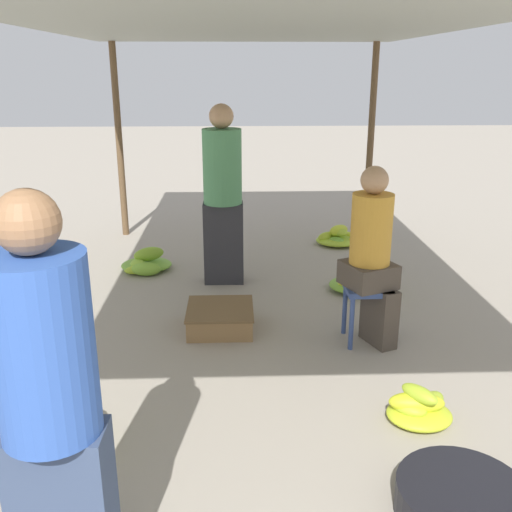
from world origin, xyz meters
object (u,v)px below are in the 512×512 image
object	(u,v)px
banana_pile_left_0	(65,427)
crate_near	(220,318)
vendor_foreground	(51,409)
banana_pile_right_2	(419,408)
vendor_seated	(373,253)
banana_pile_right_1	(339,238)
stool	(367,297)
basin_black	(462,502)
banana_pile_right_0	(361,282)
shopper_walking_mid	(223,193)
banana_pile_left_1	(145,264)

from	to	relation	value
banana_pile_left_0	crate_near	size ratio (longest dim) A/B	0.84
vendor_foreground	banana_pile_right_2	bearing A→B (deg)	32.65
vendor_seated	crate_near	bearing A→B (deg)	166.86
banana_pile_right_1	crate_near	size ratio (longest dim) A/B	1.10
stool	banana_pile_left_0	distance (m)	2.30
basin_black	banana_pile_left_0	bearing A→B (deg)	162.28
vendor_foreground	banana_pile_right_1	distance (m)	5.13
vendor_foreground	banana_pile_right_0	xyz separation A→B (m)	(1.85, 3.23, -0.78)
vendor_foreground	vendor_seated	xyz separation A→B (m)	(1.67, 2.17, -0.15)
basin_black	vendor_foreground	bearing A→B (deg)	-168.39
vendor_foreground	shopper_walking_mid	world-z (taller)	shopper_walking_mid
banana_pile_left_0	shopper_walking_mid	distance (m)	2.77
banana_pile_right_2	crate_near	xyz separation A→B (m)	(-1.21, 1.32, 0.00)
banana_pile_right_0	stool	bearing A→B (deg)	-100.58
stool	shopper_walking_mid	size ratio (longest dim) A/B	0.27
banana_pile_left_1	crate_near	bearing A→B (deg)	-60.30
stool	banana_pile_left_1	world-z (taller)	stool
banana_pile_right_0	crate_near	xyz separation A→B (m)	(-1.32, -0.80, 0.01)
banana_pile_right_2	crate_near	world-z (taller)	banana_pile_right_2
basin_black	shopper_walking_mid	world-z (taller)	shopper_walking_mid
vendor_seated	banana_pile_left_0	distance (m)	2.38
banana_pile_left_0	banana_pile_right_2	bearing A→B (deg)	3.42
vendor_foreground	banana_pile_left_0	xyz separation A→B (m)	(-0.31, 0.99, -0.76)
stool	banana_pile_right_1	size ratio (longest dim) A/B	0.78
banana_pile_left_1	banana_pile_right_0	size ratio (longest dim) A/B	0.91
vendor_seated	banana_pile_right_0	size ratio (longest dim) A/B	2.06
banana_pile_right_2	shopper_walking_mid	xyz separation A→B (m)	(-1.20, 2.39, 0.80)
banana_pile_right_0	crate_near	world-z (taller)	banana_pile_right_0
stool	shopper_walking_mid	xyz separation A→B (m)	(-1.10, 1.33, 0.52)
banana_pile_left_1	crate_near	size ratio (longest dim) A/B	1.13
vendor_seated	basin_black	size ratio (longest dim) A/B	2.21
vendor_seated	banana_pile_right_2	xyz separation A→B (m)	(0.07, -1.05, -0.63)
banana_pile_right_0	banana_pile_right_2	bearing A→B (deg)	-92.78
vendor_foreground	shopper_walking_mid	distance (m)	3.55
basin_black	shopper_walking_mid	distance (m)	3.46
banana_pile_right_1	vendor_foreground	bearing A→B (deg)	-111.94
basin_black	banana_pile_right_1	bearing A→B (deg)	87.51
banana_pile_right_1	crate_near	xyz separation A→B (m)	(-1.37, -2.27, 0.01)
banana_pile_left_1	banana_pile_left_0	bearing A→B (deg)	-90.56
basin_black	crate_near	bearing A→B (deg)	119.42
banana_pile_left_0	banana_pile_right_1	bearing A→B (deg)	59.28
vendor_foreground	vendor_seated	bearing A→B (deg)	52.46
stool	shopper_walking_mid	bearing A→B (deg)	129.70
banana_pile_right_1	banana_pile_left_0	bearing A→B (deg)	-120.72
shopper_walking_mid	crate_near	bearing A→B (deg)	-90.79
vendor_foreground	banana_pile_right_0	bearing A→B (deg)	60.29
stool	banana_pile_right_2	size ratio (longest dim) A/B	1.09
banana_pile_right_0	vendor_seated	bearing A→B (deg)	-99.49
banana_pile_right_1	banana_pile_right_2	bearing A→B (deg)	-92.43
banana_pile_left_0	crate_near	bearing A→B (deg)	59.83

